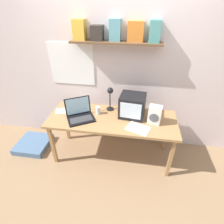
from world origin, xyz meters
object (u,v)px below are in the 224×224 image
Objects in this scene: laptop at (80,113)px; crt_monitor at (132,106)px; open_notebook at (83,108)px; printed_handout at (65,111)px; floor_cushion at (34,144)px; desk_lamp at (110,95)px; corner_desk at (112,122)px; juice_glass at (98,111)px; loose_paper_near_monitor at (138,128)px; space_heater at (155,115)px.

crt_monitor is at bearing -17.18° from laptop.
printed_handout is at bearing -155.63° from open_notebook.
desk_lamp is at bearing 9.24° from floor_cushion.
corner_desk is at bearing -24.03° from laptop.
juice_glass is 0.63m from loose_paper_near_monitor.
corner_desk is 5.26× the size of loose_paper_near_monitor.
crt_monitor is at bearing 2.05° from printed_handout.
space_heater is (1.00, 0.02, 0.06)m from laptop.
space_heater is 1.28m from printed_handout.
juice_glass is 1.32m from floor_cushion.
space_heater is at bearing -4.58° from printed_handout.
desk_lamp is at bearing 9.11° from printed_handout.
crt_monitor is at bearing 4.91° from floor_cushion.
juice_glass is at bearing 0.05° from printed_handout.
floor_cushion is at bearing 148.30° from laptop.
printed_handout is (-0.66, -0.11, -0.25)m from desk_lamp.
corner_desk is 0.40m from loose_paper_near_monitor.
space_heater is (0.56, -0.02, 0.19)m from corner_desk.
space_heater is (0.77, -0.10, 0.08)m from juice_glass.
desk_lamp is 0.28m from juice_glass.
corner_desk is at bearing 154.23° from loose_paper_near_monitor.
laptop is 1.19× the size of desk_lamp.
desk_lamp reaches higher than loose_paper_near_monitor.
juice_glass is 0.49× the size of open_notebook.
corner_desk is 0.51m from open_notebook.
juice_glass is at bearing -176.04° from space_heater.
printed_handout is 0.26m from open_notebook.
floor_cushion is at bearing -170.61° from printed_handout.
juice_glass reaches higher than printed_handout.
floor_cushion is (-1.32, -0.02, -0.60)m from corner_desk.
juice_glass is at bearing -22.42° from open_notebook.
desk_lamp is at bearing -0.39° from open_notebook.
crt_monitor is at bearing -5.68° from open_notebook.
laptop is at bearing 170.97° from loose_paper_near_monitor.
laptop is 0.81m from loose_paper_near_monitor.
desk_lamp is at bearing 173.67° from crt_monitor.
loose_paper_near_monitor is (0.42, -0.36, -0.25)m from desk_lamp.
juice_glass reaches higher than corner_desk.
crt_monitor reaches higher than printed_handout.
laptop reaches higher than printed_handout.
floor_cushion is (-0.61, -0.10, -0.66)m from printed_handout.
space_heater is at bearing -28.67° from laptop.
laptop reaches higher than space_heater.
crt_monitor is 3.22× the size of juice_glass.
crt_monitor is 0.73m from laptop.
laptop is at bearing -82.29° from open_notebook.
desk_lamp is 0.49m from open_notebook.
crt_monitor reaches higher than space_heater.
crt_monitor is 0.82× the size of laptop.
loose_paper_near_monitor is 1.82m from floor_cushion.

